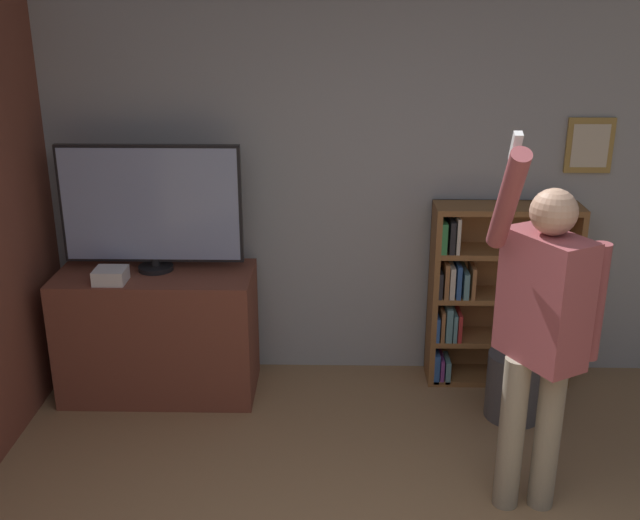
% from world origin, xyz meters
% --- Properties ---
extents(wall_back, '(6.08, 0.09, 2.70)m').
position_xyz_m(wall_back, '(0.00, 2.89, 1.35)').
color(wall_back, '#9EA3A8').
rests_on(wall_back, ground_plane).
extents(tv_ledge, '(1.23, 0.57, 0.83)m').
position_xyz_m(tv_ledge, '(-1.30, 2.49, 0.42)').
color(tv_ledge, brown).
rests_on(tv_ledge, ground_plane).
extents(television, '(1.12, 0.22, 0.80)m').
position_xyz_m(television, '(-1.30, 2.54, 1.25)').
color(television, black).
rests_on(television, tv_ledge).
extents(game_console, '(0.19, 0.17, 0.09)m').
position_xyz_m(game_console, '(-1.53, 2.32, 0.88)').
color(game_console, white).
rests_on(game_console, tv_ledge).
extents(bookshelf, '(0.94, 0.28, 1.23)m').
position_xyz_m(bookshelf, '(0.86, 2.71, 0.61)').
color(bookshelf, brown).
rests_on(bookshelf, ground_plane).
extents(person, '(0.56, 0.55, 1.96)m').
position_xyz_m(person, '(0.81, 1.35, 1.02)').
color(person, gray).
rests_on(person, ground_plane).
extents(waste_bin, '(0.34, 0.34, 0.42)m').
position_xyz_m(waste_bin, '(0.95, 2.22, 0.21)').
color(waste_bin, '#4C4C51').
rests_on(waste_bin, ground_plane).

